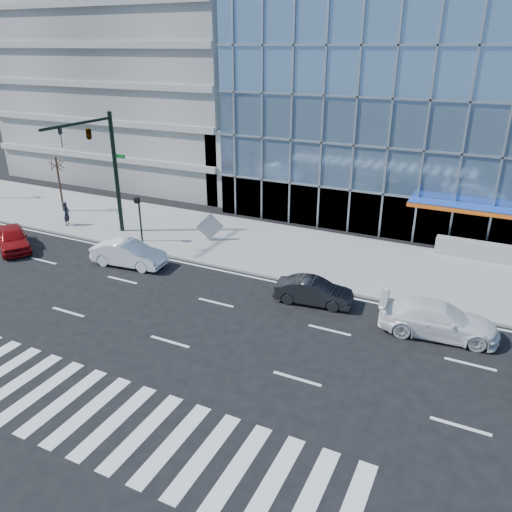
# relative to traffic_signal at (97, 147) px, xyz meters

# --- Properties ---
(ground) EXTENTS (160.00, 160.00, 0.00)m
(ground) POSITION_rel_traffic_signal_xyz_m (11.00, -4.57, -6.16)
(ground) COLOR black
(ground) RESTS_ON ground
(sidewalk) EXTENTS (120.00, 8.00, 0.15)m
(sidewalk) POSITION_rel_traffic_signal_xyz_m (11.00, 3.43, -6.09)
(sidewalk) COLOR gray
(sidewalk) RESTS_ON ground
(parking_garage) EXTENTS (24.00, 24.00, 20.00)m
(parking_garage) POSITION_rel_traffic_signal_xyz_m (-9.00, 21.43, 3.84)
(parking_garage) COLOR gray
(parking_garage) RESTS_ON ground
(ramp_block) EXTENTS (6.00, 8.00, 6.00)m
(ramp_block) POSITION_rel_traffic_signal_xyz_m (5.00, 13.43, -3.16)
(ramp_block) COLOR gray
(ramp_block) RESTS_ON ground
(traffic_signal) EXTENTS (1.14, 5.74, 8.00)m
(traffic_signal) POSITION_rel_traffic_signal_xyz_m (0.00, 0.00, 0.00)
(traffic_signal) COLOR black
(traffic_signal) RESTS_ON sidewalk
(ped_signal_post) EXTENTS (0.30, 0.33, 3.00)m
(ped_signal_post) POSITION_rel_traffic_signal_xyz_m (2.50, 0.37, -4.02)
(ped_signal_post) COLOR black
(ped_signal_post) RESTS_ON sidewalk
(street_tree_near) EXTENTS (1.10, 1.10, 4.23)m
(street_tree_near) POSITION_rel_traffic_signal_xyz_m (-7.00, 2.93, -2.39)
(street_tree_near) COLOR #332319
(street_tree_near) RESTS_ON sidewalk
(white_suv) EXTENTS (5.37, 2.67, 1.50)m
(white_suv) POSITION_rel_traffic_signal_xyz_m (21.42, -2.77, -5.42)
(white_suv) COLOR white
(white_suv) RESTS_ON ground
(white_sedan) EXTENTS (4.60, 2.03, 1.47)m
(white_sedan) POSITION_rel_traffic_signal_xyz_m (4.07, -2.77, -5.43)
(white_sedan) COLOR silver
(white_sedan) RESTS_ON ground
(dark_sedan) EXTENTS (4.03, 1.81, 1.28)m
(dark_sedan) POSITION_rel_traffic_signal_xyz_m (15.42, -2.41, -5.52)
(dark_sedan) COLOR black
(dark_sedan) RESTS_ON ground
(red_sedan) EXTENTS (4.52, 3.80, 1.46)m
(red_sedan) POSITION_rel_traffic_signal_xyz_m (-4.18, -3.99, -5.44)
(red_sedan) COLOR maroon
(red_sedan) RESTS_ON ground
(pedestrian) EXTENTS (0.60, 0.72, 1.70)m
(pedestrian) POSITION_rel_traffic_signal_xyz_m (-4.23, 0.64, -5.17)
(pedestrian) COLOR black
(pedestrian) RESTS_ON sidewalk
(tilted_panel) EXTENTS (1.43, 1.24, 1.83)m
(tilted_panel) POSITION_rel_traffic_signal_xyz_m (6.40, 2.58, -5.10)
(tilted_panel) COLOR #9F9F9F
(tilted_panel) RESTS_ON sidewalk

